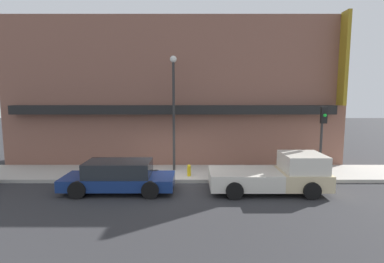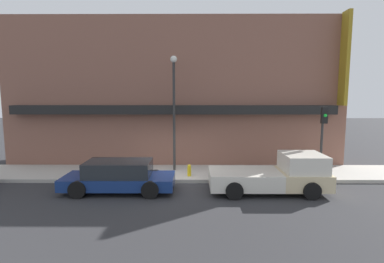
{
  "view_description": "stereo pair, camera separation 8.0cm",
  "coord_description": "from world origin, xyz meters",
  "views": [
    {
      "loc": [
        1.07,
        -14.07,
        4.29
      ],
      "look_at": [
        1.06,
        1.23,
        2.38
      ],
      "focal_mm": 28.0,
      "sensor_mm": 36.0,
      "label": 1
    },
    {
      "loc": [
        1.15,
        -14.07,
        4.29
      ],
      "look_at": [
        1.06,
        1.23,
        2.38
      ],
      "focal_mm": 28.0,
      "sensor_mm": 36.0,
      "label": 2
    }
  ],
  "objects": [
    {
      "name": "traffic_light",
      "position": [
        7.46,
        0.46,
        2.59
      ],
      "size": [
        0.28,
        0.42,
        3.5
      ],
      "color": "#2D2D2D",
      "rests_on": "sidewalk"
    },
    {
      "name": "pickup_truck",
      "position": [
        4.77,
        -1.21,
        0.75
      ],
      "size": [
        5.1,
        2.27,
        1.7
      ],
      "rotation": [
        0.0,
        0.0,
        0.01
      ],
      "color": "beige",
      "rests_on": "ground"
    },
    {
      "name": "fire_hydrant",
      "position": [
        0.92,
        0.68,
        0.47
      ],
      "size": [
        0.19,
        0.19,
        0.59
      ],
      "color": "yellow",
      "rests_on": "sidewalk"
    },
    {
      "name": "street_lamp",
      "position": [
        0.09,
        1.91,
        3.95
      ],
      "size": [
        0.36,
        0.36,
        6.11
      ],
      "color": "#2D2D2D",
      "rests_on": "sidewalk"
    },
    {
      "name": "building",
      "position": [
        0.01,
        4.55,
        4.34
      ],
      "size": [
        19.8,
        3.8,
        8.75
      ],
      "color": "brown",
      "rests_on": "ground"
    },
    {
      "name": "sidewalk",
      "position": [
        0.0,
        1.54,
        0.09
      ],
      "size": [
        36.0,
        3.07,
        0.18
      ],
      "color": "#B7B2A8",
      "rests_on": "ground"
    },
    {
      "name": "ground_plane",
      "position": [
        0.0,
        0.0,
        0.0
      ],
      "size": [
        80.0,
        80.0,
        0.0
      ],
      "primitive_type": "plane",
      "color": "#2D2D30"
    },
    {
      "name": "parked_car",
      "position": [
        -2.16,
        -1.21,
        0.68
      ],
      "size": [
        4.87,
        2.07,
        1.37
      ],
      "rotation": [
        0.0,
        0.0,
        -0.0
      ],
      "color": "navy",
      "rests_on": "ground"
    }
  ]
}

